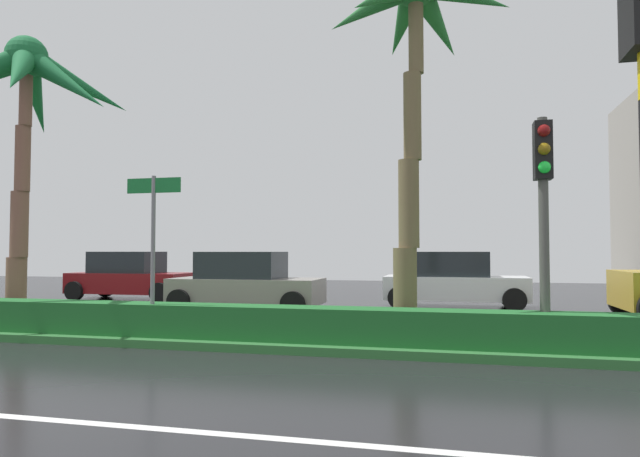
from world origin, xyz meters
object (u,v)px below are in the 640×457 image
palm_tree_centre_left (415,33)px  car_in_traffic_second (130,276)px  street_name_sign (153,233)px  car_in_traffic_third (245,283)px  traffic_signal_median_right (543,189)px  car_in_traffic_fourth (454,281)px  palm_tree_mid_left (25,94)px

palm_tree_centre_left → car_in_traffic_second: 14.03m
street_name_sign → car_in_traffic_second: (-5.94, 8.61, -1.25)m
car_in_traffic_third → car_in_traffic_second: bearing=152.6°
palm_tree_centre_left → car_in_traffic_third: 8.58m
traffic_signal_median_right → car_in_traffic_fourth: traffic_signal_median_right is taller
palm_tree_mid_left → car_in_traffic_third: palm_tree_mid_left is taller
palm_tree_mid_left → car_in_traffic_third: bearing=54.9°
car_in_traffic_third → car_in_traffic_fourth: size_ratio=1.00×
car_in_traffic_third → palm_tree_mid_left: bearing=-125.1°
traffic_signal_median_right → palm_tree_mid_left: bearing=176.7°
traffic_signal_median_right → car_in_traffic_second: size_ratio=0.88×
car_in_traffic_fourth → car_in_traffic_third: bearing=-154.8°
street_name_sign → car_in_traffic_fourth: 10.15m
car_in_traffic_second → palm_tree_mid_left: bearing=-74.0°
palm_tree_mid_left → car_in_traffic_fourth: 12.65m
car_in_traffic_second → car_in_traffic_third: same height
car_in_traffic_second → traffic_signal_median_right: bearing=-32.8°
palm_tree_mid_left → car_in_traffic_fourth: bearing=39.3°
palm_tree_centre_left → traffic_signal_median_right: bearing=-19.7°
palm_tree_centre_left → car_in_traffic_second: bearing=145.0°
palm_tree_centre_left → car_in_traffic_second: palm_tree_centre_left is taller
palm_tree_centre_left → car_in_traffic_third: bearing=138.2°
traffic_signal_median_right → street_name_sign: bearing=-177.2°
traffic_signal_median_right → car_in_traffic_second: 15.41m
palm_tree_mid_left → car_in_traffic_second: size_ratio=1.48×
street_name_sign → car_in_traffic_fourth: size_ratio=0.70×
palm_tree_mid_left → palm_tree_centre_left: size_ratio=0.89×
palm_tree_centre_left → traffic_signal_median_right: 3.84m
palm_tree_centre_left → car_in_traffic_second: size_ratio=1.66×
palm_tree_centre_left → car_in_traffic_fourth: palm_tree_centre_left is taller
car_in_traffic_third → palm_tree_centre_left: bearing=-41.8°
palm_tree_centre_left → street_name_sign: 6.20m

